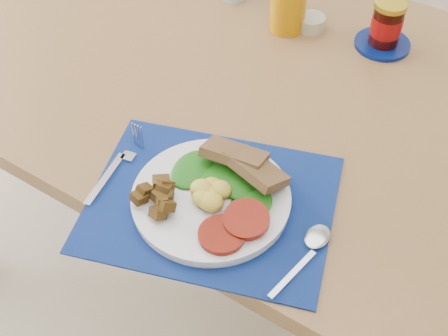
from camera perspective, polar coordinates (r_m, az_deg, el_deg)
name	(u,v)px	position (r m, az deg, el deg)	size (l,w,h in m)	color
ground	(192,318)	(1.80, -2.95, -13.52)	(4.00, 4.00, 0.00)	tan
table	(232,98)	(1.38, 0.78, 6.43)	(1.40, 0.90, 0.75)	brown
chair_far	(356,0)	(1.99, 11.98, 14.75)	(0.47, 0.46, 1.03)	brown
placemat	(211,203)	(1.06, -1.18, -3.24)	(0.41, 0.32, 0.00)	black
breakfast_plate	(207,196)	(1.04, -1.55, -2.54)	(0.27, 0.27, 0.06)	silver
fork	(120,164)	(1.13, -9.48, 0.33)	(0.04, 0.18, 0.00)	#B2B5BA
spoon	(309,249)	(1.01, 7.79, -7.36)	(0.04, 0.17, 0.00)	#B2B5BA
juice_glass	(288,7)	(1.42, 5.87, 14.44)	(0.08, 0.08, 0.11)	#C27A05
ramekin	(311,23)	(1.45, 7.96, 13.02)	(0.06, 0.06, 0.03)	tan
jam_on_saucer	(386,27)	(1.41, 14.60, 12.36)	(0.12, 0.12, 0.11)	#05155B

